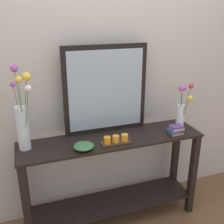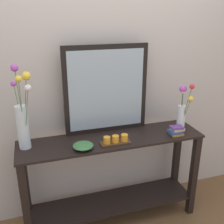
{
  "view_description": "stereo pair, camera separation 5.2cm",
  "coord_description": "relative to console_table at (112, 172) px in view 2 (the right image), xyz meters",
  "views": [
    {
      "loc": [
        -0.65,
        -1.9,
        1.84
      ],
      "look_at": [
        0.0,
        0.0,
        1.07
      ],
      "focal_mm": 42.76,
      "sensor_mm": 36.0,
      "label": 1
    },
    {
      "loc": [
        -0.6,
        -1.92,
        1.84
      ],
      "look_at": [
        0.0,
        0.0,
        1.07
      ],
      "focal_mm": 42.76,
      "sensor_mm": 36.0,
      "label": 2
    }
  ],
  "objects": [
    {
      "name": "ground_plane",
      "position": [
        0.0,
        0.0,
        -0.51
      ],
      "size": [
        7.0,
        6.0,
        0.02
      ],
      "primitive_type": "cube",
      "color": "brown"
    },
    {
      "name": "wall_back",
      "position": [
        0.0,
        0.31,
        0.85
      ],
      "size": [
        6.4,
        0.08,
        2.7
      ],
      "primitive_type": "cube",
      "color": "beige",
      "rests_on": "ground"
    },
    {
      "name": "console_table",
      "position": [
        0.0,
        0.0,
        0.0
      ],
      "size": [
        1.55,
        0.38,
        0.84
      ],
      "color": "black",
      "rests_on": "ground"
    },
    {
      "name": "mirror_leaning",
      "position": [
        0.0,
        0.16,
        0.71
      ],
      "size": [
        0.72,
        0.03,
        0.75
      ],
      "color": "black",
      "rests_on": "console_table"
    },
    {
      "name": "tall_vase_left",
      "position": [
        -0.69,
        0.04,
        0.58
      ],
      "size": [
        0.15,
        0.24,
        0.66
      ],
      "color": "silver",
      "rests_on": "console_table"
    },
    {
      "name": "vase_right",
      "position": [
        0.62,
        -0.04,
        0.53
      ],
      "size": [
        0.11,
        0.13,
        0.44
      ],
      "color": "silver",
      "rests_on": "console_table"
    },
    {
      "name": "candle_tray",
      "position": [
        0.0,
        -0.09,
        0.36
      ],
      "size": [
        0.24,
        0.09,
        0.07
      ],
      "color": "#472D1C",
      "rests_on": "console_table"
    },
    {
      "name": "decorative_bowl",
      "position": [
        -0.27,
        -0.11,
        0.36
      ],
      "size": [
        0.16,
        0.16,
        0.05
      ],
      "color": "#38703D",
      "rests_on": "console_table"
    },
    {
      "name": "book_stack",
      "position": [
        0.55,
        -0.1,
        0.38
      ],
      "size": [
        0.13,
        0.1,
        0.08
      ],
      "color": "orange",
      "rests_on": "console_table"
    }
  ]
}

